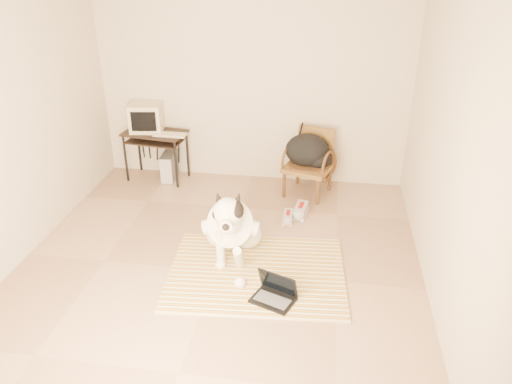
% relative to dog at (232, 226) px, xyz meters
% --- Properties ---
extents(floor, '(4.50, 4.50, 0.00)m').
position_rel_dog_xyz_m(floor, '(-0.10, -0.28, -0.35)').
color(floor, '#9D7C60').
rests_on(floor, ground).
extents(wall_back, '(4.50, 0.00, 4.50)m').
position_rel_dog_xyz_m(wall_back, '(-0.10, 1.97, 1.00)').
color(wall_back, beige).
rests_on(wall_back, floor).
extents(wall_front, '(4.50, 0.00, 4.50)m').
position_rel_dog_xyz_m(wall_front, '(-0.10, -2.53, 1.00)').
color(wall_front, beige).
rests_on(wall_front, floor).
extents(wall_right, '(0.00, 4.50, 4.50)m').
position_rel_dog_xyz_m(wall_right, '(1.90, -0.28, 1.00)').
color(wall_right, beige).
rests_on(wall_right, floor).
extents(rug, '(1.79, 1.43, 0.02)m').
position_rel_dog_xyz_m(rug, '(0.29, -0.27, -0.34)').
color(rug, orange).
rests_on(rug, floor).
extents(dog, '(0.59, 1.20, 0.88)m').
position_rel_dog_xyz_m(dog, '(0.00, 0.00, 0.00)').
color(dog, silver).
rests_on(dog, rug).
extents(laptop, '(0.45, 0.39, 0.26)m').
position_rel_dog_xyz_m(laptop, '(0.51, -0.65, -0.27)').
color(laptop, black).
rests_on(laptop, rug).
extents(computer_desk, '(0.86, 0.55, 0.67)m').
position_rel_dog_xyz_m(computer_desk, '(-1.36, 1.70, 0.22)').
color(computer_desk, black).
rests_on(computer_desk, floor).
extents(crt_monitor, '(0.46, 0.44, 0.36)m').
position_rel_dog_xyz_m(crt_monitor, '(-1.47, 1.77, 0.50)').
color(crt_monitor, '#C0B397').
rests_on(crt_monitor, computer_desk).
extents(desk_keyboard, '(0.42, 0.17, 0.03)m').
position_rel_dog_xyz_m(desk_keyboard, '(-1.12, 1.61, 0.33)').
color(desk_keyboard, '#C0B397').
rests_on(desk_keyboard, computer_desk).
extents(pc_tower, '(0.19, 0.40, 0.36)m').
position_rel_dog_xyz_m(pc_tower, '(-1.20, 1.72, -0.17)').
color(pc_tower, '#4B4B4E').
rests_on(pc_tower, floor).
extents(rattan_chair, '(0.68, 0.67, 0.82)m').
position_rel_dog_xyz_m(rattan_chair, '(0.69, 1.59, 0.06)').
color(rattan_chair, brown).
rests_on(rattan_chair, floor).
extents(backpack, '(0.59, 0.46, 0.41)m').
position_rel_dog_xyz_m(backpack, '(0.68, 1.58, 0.21)').
color(backpack, black).
rests_on(backpack, rattan_chair).
extents(sneaker_left, '(0.11, 0.27, 0.09)m').
position_rel_dog_xyz_m(sneaker_left, '(0.50, 0.82, -0.31)').
color(sneaker_left, white).
rests_on(sneaker_left, floor).
extents(sneaker_right, '(0.17, 0.34, 0.11)m').
position_rel_dog_xyz_m(sneaker_right, '(0.64, 0.98, -0.30)').
color(sneaker_right, white).
rests_on(sneaker_right, floor).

